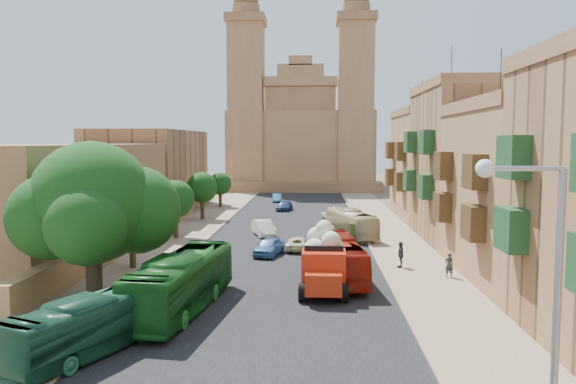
# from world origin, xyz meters

# --- Properties ---
(ground) EXTENTS (260.00, 260.00, 0.00)m
(ground) POSITION_xyz_m (0.00, 0.00, 0.00)
(ground) COLOR brown
(road_surface) EXTENTS (14.00, 140.00, 0.01)m
(road_surface) POSITION_xyz_m (0.00, 30.00, 0.01)
(road_surface) COLOR black
(road_surface) RESTS_ON ground
(sidewalk_east) EXTENTS (5.00, 140.00, 0.01)m
(sidewalk_east) POSITION_xyz_m (9.50, 30.00, 0.01)
(sidewalk_east) COLOR #826B55
(sidewalk_east) RESTS_ON ground
(sidewalk_west) EXTENTS (5.00, 140.00, 0.01)m
(sidewalk_west) POSITION_xyz_m (-9.50, 30.00, 0.01)
(sidewalk_west) COLOR #826B55
(sidewalk_west) RESTS_ON ground
(kerb_east) EXTENTS (0.25, 140.00, 0.12)m
(kerb_east) POSITION_xyz_m (7.00, 30.00, 0.06)
(kerb_east) COLOR #826B55
(kerb_east) RESTS_ON ground
(kerb_west) EXTENTS (0.25, 140.00, 0.12)m
(kerb_west) POSITION_xyz_m (-7.00, 30.00, 0.06)
(kerb_west) COLOR #826B55
(kerb_west) RESTS_ON ground
(townhouse_b) EXTENTS (9.00, 14.00, 14.90)m
(townhouse_b) POSITION_xyz_m (15.95, 11.00, 5.66)
(townhouse_b) COLOR #8B613E
(townhouse_b) RESTS_ON ground
(townhouse_c) EXTENTS (9.00, 14.00, 17.40)m
(townhouse_c) POSITION_xyz_m (15.95, 25.00, 6.91)
(townhouse_c) COLOR #946743
(townhouse_c) RESTS_ON ground
(townhouse_d) EXTENTS (9.00, 14.00, 15.90)m
(townhouse_d) POSITION_xyz_m (15.95, 39.00, 6.16)
(townhouse_d) COLOR #8B613E
(townhouse_d) RESTS_ON ground
(west_wall) EXTENTS (1.00, 40.00, 1.80)m
(west_wall) POSITION_xyz_m (-12.50, 20.00, 0.90)
(west_wall) COLOR #8B613E
(west_wall) RESTS_ON ground
(west_building_low) EXTENTS (10.00, 28.00, 8.40)m
(west_building_low) POSITION_xyz_m (-18.00, 18.00, 4.20)
(west_building_low) COLOR brown
(west_building_low) RESTS_ON ground
(west_building_mid) EXTENTS (10.00, 22.00, 10.00)m
(west_building_mid) POSITION_xyz_m (-18.00, 44.00, 5.00)
(west_building_mid) COLOR #946743
(west_building_mid) RESTS_ON ground
(church) EXTENTS (28.00, 22.50, 36.30)m
(church) POSITION_xyz_m (-0.00, 78.61, 9.52)
(church) COLOR #8B613E
(church) RESTS_ON ground
(ficus_tree) EXTENTS (8.68, 7.98, 8.68)m
(ficus_tree) POSITION_xyz_m (-9.42, 4.01, 5.13)
(ficus_tree) COLOR #34261A
(ficus_tree) RESTS_ON ground
(street_tree_a) EXTENTS (2.92, 2.92, 4.50)m
(street_tree_a) POSITION_xyz_m (-10.00, 12.00, 3.00)
(street_tree_a) COLOR #34261A
(street_tree_a) RESTS_ON ground
(street_tree_b) EXTENTS (3.39, 3.39, 5.21)m
(street_tree_b) POSITION_xyz_m (-10.00, 24.00, 3.49)
(street_tree_b) COLOR #34261A
(street_tree_b) RESTS_ON ground
(street_tree_c) EXTENTS (3.43, 3.43, 5.28)m
(street_tree_c) POSITION_xyz_m (-10.00, 36.00, 3.54)
(street_tree_c) COLOR #34261A
(street_tree_c) RESTS_ON ground
(street_tree_d) EXTENTS (2.99, 2.99, 4.59)m
(street_tree_d) POSITION_xyz_m (-10.00, 48.00, 3.07)
(street_tree_d) COLOR #34261A
(street_tree_d) RESTS_ON ground
(streetlamp) EXTENTS (2.11, 0.44, 8.22)m
(streetlamp) POSITION_xyz_m (7.72, -12.00, 5.20)
(streetlamp) COLOR gray
(streetlamp) RESTS_ON ground
(red_truck) EXTENTS (2.84, 6.85, 3.96)m
(red_truck) POSITION_xyz_m (2.99, 6.87, 1.74)
(red_truck) COLOR #B1250D
(red_truck) RESTS_ON ground
(olive_pickup) EXTENTS (2.22, 4.33, 1.73)m
(olive_pickup) POSITION_xyz_m (6.50, 23.56, 0.84)
(olive_pickup) COLOR #374B1C
(olive_pickup) RESTS_ON ground
(bus_green_south) EXTENTS (5.32, 8.62, 2.38)m
(bus_green_south) POSITION_xyz_m (-6.50, -3.25, 1.19)
(bus_green_south) COLOR #194A31
(bus_green_south) RESTS_ON ground
(bus_green_north) EXTENTS (3.71, 10.77, 2.94)m
(bus_green_north) POSITION_xyz_m (-4.35, 2.41, 1.47)
(bus_green_north) COLOR #15591B
(bus_green_north) RESTS_ON ground
(bus_red_east) EXTENTS (3.16, 9.64, 2.64)m
(bus_red_east) POSITION_xyz_m (4.00, 9.41, 1.32)
(bus_red_east) COLOR maroon
(bus_red_east) RESTS_ON ground
(bus_cream_east) EXTENTS (4.43, 8.99, 2.44)m
(bus_cream_east) POSITION_xyz_m (5.78, 25.42, 1.22)
(bus_cream_east) COLOR tan
(bus_cream_east) RESTS_ON ground
(car_blue_a) EXTENTS (2.52, 4.21, 1.34)m
(car_blue_a) POSITION_xyz_m (-1.00, 16.59, 0.67)
(car_blue_a) COLOR #3E6EAA
(car_blue_a) RESTS_ON ground
(car_white_a) EXTENTS (2.83, 4.57, 1.42)m
(car_white_a) POSITION_xyz_m (-2.21, 25.43, 0.71)
(car_white_a) COLOR silver
(car_white_a) RESTS_ON ground
(car_cream) EXTENTS (1.96, 3.94, 1.07)m
(car_cream) POSITION_xyz_m (1.14, 18.73, 0.54)
(car_cream) COLOR beige
(car_cream) RESTS_ON ground
(car_dkblue) EXTENTS (2.16, 4.14, 1.15)m
(car_dkblue) POSITION_xyz_m (-1.30, 44.41, 0.57)
(car_dkblue) COLOR navy
(car_dkblue) RESTS_ON ground
(car_white_b) EXTENTS (2.70, 3.86, 1.22)m
(car_white_b) POSITION_xyz_m (4.38, 36.71, 0.61)
(car_white_b) COLOR white
(car_white_b) RESTS_ON ground
(car_blue_b) EXTENTS (1.45, 3.54, 1.14)m
(car_blue_b) POSITION_xyz_m (-2.92, 54.51, 0.57)
(car_blue_b) COLOR teal
(car_blue_b) RESTS_ON ground
(pedestrian_a) EXTENTS (0.62, 0.45, 1.59)m
(pedestrian_a) POSITION_xyz_m (11.00, 10.19, 0.79)
(pedestrian_a) COLOR #2C2B2E
(pedestrian_a) RESTS_ON ground
(pedestrian_c) EXTENTS (0.62, 1.12, 1.80)m
(pedestrian_c) POSITION_xyz_m (8.36, 12.86, 0.90)
(pedestrian_c) COLOR #313236
(pedestrian_c) RESTS_ON ground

